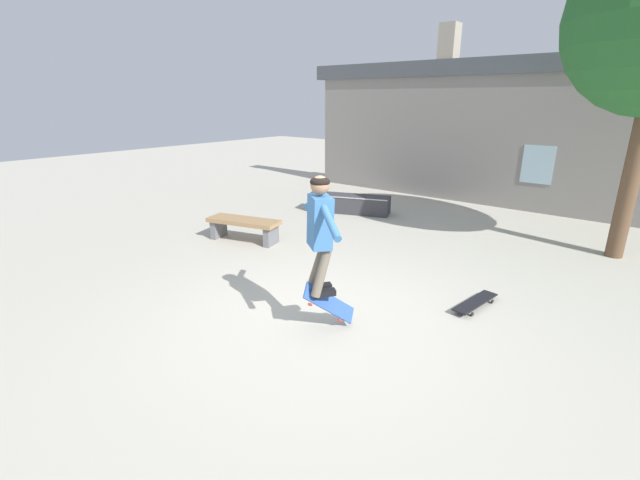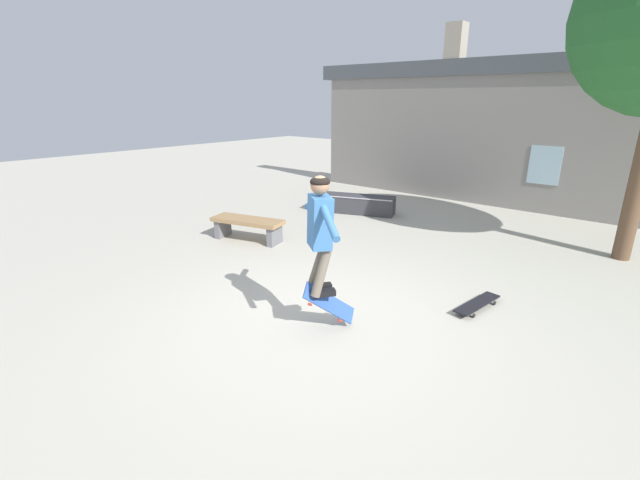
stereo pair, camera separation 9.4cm
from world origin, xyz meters
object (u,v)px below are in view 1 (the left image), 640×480
skateboard_flipping (329,303)px  skateboard_resting (475,302)px  skate_ledge (349,204)px  skater (320,226)px  park_bench (244,225)px

skateboard_flipping → skateboard_resting: bearing=-4.5°
skate_ledge → skater: (3.02, -4.85, 1.10)m
park_bench → skateboard_resting: 4.57m
skateboard_resting → skateboard_flipping: bearing=-25.8°
skate_ledge → skateboard_flipping: bearing=-77.6°
skate_ledge → park_bench: bearing=-116.2°
skater → skateboard_flipping: (0.07, 0.09, -0.97)m
park_bench → skater: (3.33, -1.73, 1.00)m
skateboard_resting → park_bench: bearing=-80.7°
skater → park_bench: bearing=98.6°
skate_ledge → skater: skater is taller
skater → skateboard_flipping: bearing=-3.5°
park_bench → skateboard_flipping: skateboard_flipping is taller
skateboard_flipping → skateboard_resting: size_ratio=0.76×
park_bench → skateboard_resting: bearing=-14.7°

